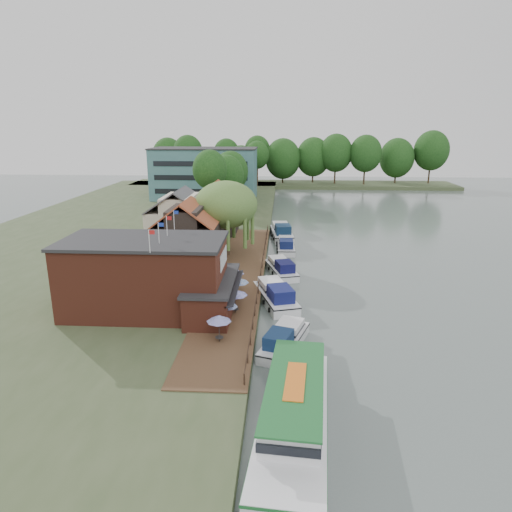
{
  "coord_description": "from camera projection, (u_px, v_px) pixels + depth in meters",
  "views": [
    {
      "loc": [
        -2.83,
        -42.17,
        18.71
      ],
      "look_at": [
        -6.0,
        12.0,
        3.0
      ],
      "focal_mm": 32.0,
      "sensor_mm": 36.0,
      "label": 1
    }
  ],
  "objects": [
    {
      "name": "umbrella_3",
      "position": [
        238.0,
        288.0,
        47.44
      ],
      "size": [
        2.38,
        2.38,
        2.38
      ],
      "primitive_type": null,
      "color": "navy",
      "rests_on": "quay_deck"
    },
    {
      "name": "cruiser_1",
      "position": [
        275.0,
        292.0,
        49.3
      ],
      "size": [
        6.11,
        10.62,
        2.46
      ],
      "primitive_type": null,
      "rotation": [
        0.0,
        0.0,
        0.3
      ],
      "color": "white",
      "rests_on": "ground"
    },
    {
      "name": "pub",
      "position": [
        166.0,
        276.0,
        44.02
      ],
      "size": [
        20.0,
        11.0,
        7.3
      ],
      "primitive_type": null,
      "color": "maroon",
      "rests_on": "land_bank"
    },
    {
      "name": "umbrella_0",
      "position": [
        219.0,
        328.0,
        38.13
      ],
      "size": [
        2.1,
        2.1,
        2.38
      ],
      "primitive_type": null,
      "color": "navy",
      "rests_on": "quay_deck"
    },
    {
      "name": "cottage_b",
      "position": [
        181.0,
        218.0,
        68.05
      ],
      "size": [
        9.6,
        8.6,
        8.5
      ],
      "primitive_type": null,
      "color": "beige",
      "rests_on": "land_bank"
    },
    {
      "name": "ground",
      "position": [
        309.0,
        319.0,
        45.48
      ],
      "size": [
        260.0,
        260.0,
        0.0
      ],
      "primitive_type": "plane",
      "color": "#566360",
      "rests_on": "ground"
    },
    {
      "name": "umbrella_4",
      "position": [
        235.0,
        279.0,
        50.29
      ],
      "size": [
        2.02,
        2.02,
        2.38
      ],
      "primitive_type": null,
      "color": "#1C1B97",
      "rests_on": "quay_deck"
    },
    {
      "name": "bank_tree_1",
      "position": [
        227.0,
        185.0,
        91.73
      ],
      "size": [
        6.91,
        6.91,
        11.93
      ],
      "primitive_type": null,
      "color": "#143811",
      "rests_on": "land_bank"
    },
    {
      "name": "willow",
      "position": [
        226.0,
        219.0,
        62.56
      ],
      "size": [
        8.6,
        8.6,
        10.43
      ],
      "primitive_type": null,
      "color": "#476B2D",
      "rests_on": "land_bank"
    },
    {
      "name": "bank_tree_3",
      "position": [
        245.0,
        173.0,
        121.15
      ],
      "size": [
        6.51,
        6.51,
        10.71
      ],
      "primitive_type": null,
      "color": "#143811",
      "rests_on": "land_bank"
    },
    {
      "name": "bank_tree_4",
      "position": [
        241.0,
        167.0,
        127.33
      ],
      "size": [
        7.58,
        7.58,
        12.17
      ],
      "primitive_type": null,
      "color": "#143811",
      "rests_on": "land_bank"
    },
    {
      "name": "cottage_a",
      "position": [
        187.0,
        234.0,
        58.29
      ],
      "size": [
        8.6,
        7.6,
        8.5
      ],
      "primitive_type": null,
      "color": "black",
      "rests_on": "land_bank"
    },
    {
      "name": "tour_boat",
      "position": [
        294.0,
        410.0,
        28.25
      ],
      "size": [
        5.63,
        15.56,
        3.33
      ],
      "primitive_type": null,
      "rotation": [
        0.0,
        0.0,
        -0.09
      ],
      "color": "silver",
      "rests_on": "ground"
    },
    {
      "name": "bank_tree_2",
      "position": [
        231.0,
        179.0,
        99.68
      ],
      "size": [
        7.61,
        7.61,
        12.23
      ],
      "primitive_type": null,
      "color": "#143811",
      "rests_on": "land_bank"
    },
    {
      "name": "hotel_block",
      "position": [
        205.0,
        173.0,
        111.85
      ],
      "size": [
        25.4,
        12.4,
        12.3
      ],
      "primitive_type": null,
      "color": "#38666B",
      "rests_on": "land_bank"
    },
    {
      "name": "umbrella_2",
      "position": [
        235.0,
        301.0,
        43.98
      ],
      "size": [
        2.42,
        2.42,
        2.38
      ],
      "primitive_type": null,
      "color": "#1B1A92",
      "rests_on": "quay_deck"
    },
    {
      "name": "quay_rail",
      "position": [
        261.0,
        271.0,
        55.43
      ],
      "size": [
        0.2,
        49.0,
        1.0
      ],
      "primitive_type": null,
      "color": "black",
      "rests_on": "land_bank"
    },
    {
      "name": "bank_tree_0",
      "position": [
        210.0,
        187.0,
        83.59
      ],
      "size": [
        6.25,
        6.25,
        13.39
      ],
      "primitive_type": null,
      "color": "#143811",
      "rests_on": "land_bank"
    },
    {
      "name": "bank_tree_5",
      "position": [
        257.0,
        163.0,
        134.65
      ],
      "size": [
        7.12,
        7.12,
        13.12
      ],
      "primitive_type": null,
      "color": "#143811",
      "rests_on": "land_bank"
    },
    {
      "name": "umbrella_1",
      "position": [
        227.0,
        313.0,
        41.18
      ],
      "size": [
        1.96,
        1.96,
        2.38
      ],
      "primitive_type": null,
      "color": "#1B3A95",
      "rests_on": "quay_deck"
    },
    {
      "name": "cruiser_4",
      "position": [
        282.0,
        230.0,
        77.76
      ],
      "size": [
        4.72,
        11.16,
        2.66
      ],
      "primitive_type": null,
      "rotation": [
        0.0,
        0.0,
        0.11
      ],
      "color": "silver",
      "rests_on": "ground"
    },
    {
      "name": "cottage_c",
      "position": [
        216.0,
        208.0,
        76.45
      ],
      "size": [
        7.6,
        7.6,
        8.5
      ],
      "primitive_type": null,
      "color": "black",
      "rests_on": "land_bank"
    },
    {
      "name": "swan",
      "position": [
        288.0,
        390.0,
        33.01
      ],
      "size": [
        0.44,
        0.44,
        0.44
      ],
      "primitive_type": "sphere",
      "color": "white",
      "rests_on": "ground"
    },
    {
      "name": "cruiser_2",
      "position": [
        281.0,
        266.0,
        58.87
      ],
      "size": [
        5.33,
        9.51,
        2.16
      ],
      "primitive_type": null,
      "rotation": [
        0.0,
        0.0,
        0.28
      ],
      "color": "silver",
      "rests_on": "ground"
    },
    {
      "name": "land_bank",
      "position": [
        128.0,
        231.0,
        80.59
      ],
      "size": [
        50.0,
        140.0,
        1.0
      ],
      "primitive_type": "cube",
      "color": "#384728",
      "rests_on": "ground"
    },
    {
      "name": "quay_deck",
      "position": [
        239.0,
        276.0,
        55.23
      ],
      "size": [
        6.0,
        50.0,
        0.1
      ],
      "primitive_type": "cube",
      "color": "#47301E",
      "rests_on": "land_bank"
    },
    {
      "name": "cruiser_3",
      "position": [
        286.0,
        244.0,
        69.85
      ],
      "size": [
        3.14,
        9.06,
        2.14
      ],
      "primitive_type": null,
      "rotation": [
        0.0,
        0.0,
        0.03
      ],
      "color": "silver",
      "rests_on": "ground"
    },
    {
      "name": "cruiser_0",
      "position": [
        285.0,
        336.0,
        39.42
      ],
      "size": [
        5.48,
        9.4,
        2.13
      ],
      "primitive_type": null,
      "rotation": [
        0.0,
        0.0,
        -0.31
      ],
      "color": "silver",
      "rests_on": "ground"
    }
  ]
}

